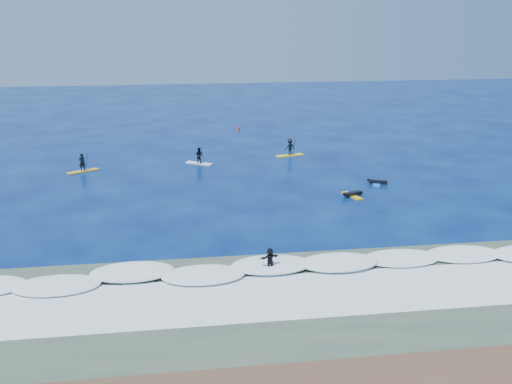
{
  "coord_description": "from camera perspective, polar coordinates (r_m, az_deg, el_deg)",
  "views": [
    {
      "loc": [
        -4.05,
        -39.61,
        14.41
      ],
      "look_at": [
        1.87,
        3.33,
        0.6
      ],
      "focal_mm": 40.0,
      "sensor_mm": 36.0,
      "label": 1
    }
  ],
  "objects": [
    {
      "name": "marker_buoy",
      "position": [
        72.18,
        -1.74,
        6.37
      ],
      "size": [
        0.26,
        0.26,
        0.61
      ],
      "rotation": [
        0.0,
        0.0,
        0.37
      ],
      "color": "red",
      "rests_on": "ground"
    },
    {
      "name": "wave_surfer",
      "position": [
        32.84,
        1.4,
        -6.84
      ],
      "size": [
        1.98,
        1.03,
        1.38
      ],
      "rotation": [
        0.0,
        0.0,
        0.28
      ],
      "color": "white",
      "rests_on": "breaking_wave"
    },
    {
      "name": "ground",
      "position": [
        42.34,
        -1.89,
        -2.24
      ],
      "size": [
        160.0,
        160.0,
        0.0
      ],
      "primitive_type": "plane",
      "color": "#030D46",
      "rests_on": "ground"
    },
    {
      "name": "whitewater",
      "position": [
        30.53,
        0.72,
        -10.5
      ],
      "size": [
        34.0,
        5.0,
        0.02
      ],
      "primitive_type": "cube",
      "color": "silver",
      "rests_on": "ground"
    },
    {
      "name": "shallow_water",
      "position": [
        29.66,
        1.02,
        -11.39
      ],
      "size": [
        90.0,
        13.0,
        0.01
      ],
      "primitive_type": "cube",
      "color": "#334638",
      "rests_on": "ground"
    },
    {
      "name": "sup_paddler_right",
      "position": [
        59.34,
        3.4,
        4.39
      ],
      "size": [
        3.05,
        1.47,
        2.07
      ],
      "rotation": [
        0.0,
        0.0,
        0.26
      ],
      "color": "yellow",
      "rests_on": "ground"
    },
    {
      "name": "sup_paddler_left",
      "position": [
        55.74,
        -16.98,
        2.59
      ],
      "size": [
        2.89,
        2.08,
        2.05
      ],
      "rotation": [
        0.0,
        0.0,
        0.52
      ],
      "color": "gold",
      "rests_on": "ground"
    },
    {
      "name": "sup_paddler_center",
      "position": [
        56.37,
        -5.72,
        3.52
      ],
      "size": [
        2.69,
        2.0,
        1.92
      ],
      "rotation": [
        0.0,
        0.0,
        -0.55
      ],
      "color": "white",
      "rests_on": "ground"
    },
    {
      "name": "prone_paddler_far",
      "position": [
        50.73,
        12.02,
        0.96
      ],
      "size": [
        1.7,
        2.27,
        0.46
      ],
      "rotation": [
        0.0,
        0.0,
        1.17
      ],
      "color": "blue",
      "rests_on": "ground"
    },
    {
      "name": "prone_paddler_near",
      "position": [
        46.97,
        9.6,
        -0.24
      ],
      "size": [
        1.78,
        2.35,
        0.48
      ],
      "rotation": [
        0.0,
        0.0,
        1.9
      ],
      "color": "gold",
      "rests_on": "ground"
    },
    {
      "name": "breaking_wave",
      "position": [
        33.18,
        -0.05,
        -8.07
      ],
      "size": [
        40.0,
        6.0,
        0.3
      ],
      "primitive_type": "cube",
      "color": "white",
      "rests_on": "ground"
    }
  ]
}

